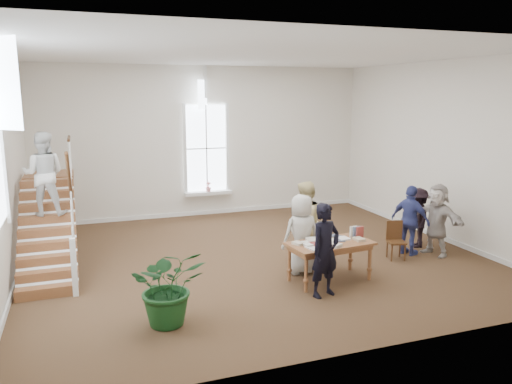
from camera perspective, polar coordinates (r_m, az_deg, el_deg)
name	(u,v)px	position (r m, az deg, el deg)	size (l,w,h in m)	color
ground	(255,258)	(11.46, -0.06, -7.50)	(10.00, 10.00, 0.00)	#402D19
room_shell	(208,202)	(15.42, -5.53, -1.14)	(10.49, 10.00, 10.00)	silver
staircase	(46,195)	(11.20, -22.88, -0.27)	(1.10, 4.10, 2.92)	brown
library_table	(329,246)	(10.01, 8.36, -6.18)	(1.76, 1.01, 0.85)	brown
police_officer	(325,250)	(9.22, 7.91, -6.60)	(0.64, 0.42, 1.74)	black
elderly_woman	(301,234)	(10.34, 5.20, -4.81)	(0.81, 0.53, 1.66)	beige
person_yellow	(304,223)	(10.88, 5.54, -3.56)	(0.89, 0.69, 1.83)	beige
woman_cluster_a	(410,220)	(11.99, 17.22, -3.13)	(0.95, 0.40, 1.63)	#363F83
woman_cluster_b	(418,218)	(12.70, 18.06, -2.81)	(0.94, 0.54, 1.45)	black
woman_cluster_c	(437,220)	(12.18, 19.94, -2.98)	(1.55, 0.49, 1.67)	#B9AFA7
floor_plant	(169,286)	(8.23, -9.92, -10.52)	(1.16, 1.01, 1.29)	#133C17
side_chair	(395,238)	(11.73, 15.64, -5.10)	(0.45, 0.45, 0.86)	#3D1E10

